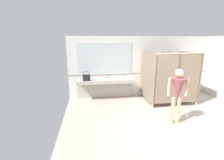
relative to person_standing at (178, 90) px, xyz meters
name	(u,v)px	position (x,y,z in m)	size (l,w,h in m)	color
ground_plane	(177,130)	(-0.07, -0.33, -1.16)	(6.88, 6.65, 0.10)	#B2A899
wall_back	(144,66)	(-0.07, 2.75, 0.24)	(6.88, 0.12, 2.70)	silver
wall_back_tile_band	(144,73)	(-0.07, 2.69, -0.06)	(6.88, 0.01, 0.06)	#9E937F
vanity_counter	(105,84)	(-1.91, 2.48, -0.45)	(2.46, 0.58, 1.01)	#B2ADA3
mirror_panel	(105,59)	(-1.91, 2.68, 0.63)	(2.36, 0.02, 1.38)	silver
bathroom_stalls	(171,76)	(0.69, 1.71, -0.01)	(1.90, 1.54, 2.10)	#84705B
person_standing	(178,90)	(0.00, 0.00, 0.00)	(0.59, 0.46, 1.73)	#DBAD89
handbag	(87,77)	(-2.72, 2.24, -0.06)	(0.30, 0.12, 0.41)	black
soap_dispenser	(107,77)	(-1.85, 2.56, -0.13)	(0.07, 0.07, 0.18)	#D899B2
paper_cup	(108,79)	(-1.83, 2.24, -0.16)	(0.07, 0.07, 0.09)	white
floor_drain_cover	(162,115)	(-0.15, 0.55, -1.10)	(0.14, 0.14, 0.01)	#B7BABF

